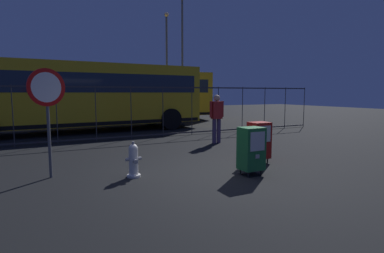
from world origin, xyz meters
The scene contains 11 objects.
ground_plane centered at (0.00, 0.00, 0.00)m, with size 60.00×60.00×0.00m, color black.
fire_hydrant centered at (-1.41, 0.50, 0.35)m, with size 0.33×0.31×0.75m.
newspaper_box_primary centered at (0.86, -0.46, 0.57)m, with size 0.48×0.42×1.02m.
newspaper_box_secondary centered at (1.74, 0.35, 0.57)m, with size 0.48×0.42×1.02m.
stop_sign centered at (-2.95, 1.22, 1.60)m, with size 0.71×0.31×2.23m.
pedestrian centered at (2.36, 3.37, 0.95)m, with size 0.55×0.22×1.67m.
fence_barrier centered at (0.00, 5.69, 1.02)m, with size 18.03×0.04×2.00m.
bus_near centered at (-1.29, 8.69, 1.71)m, with size 10.61×3.17×3.00m.
bus_far centered at (1.61, 12.74, 1.71)m, with size 10.71×3.66×3.00m.
street_light_near_left centered at (5.28, 15.01, 4.25)m, with size 0.32×0.32×7.38m.
street_light_near_right centered at (6.37, 14.71, 4.88)m, with size 0.32×0.32×8.59m.
Camera 1 is at (-3.12, -5.53, 1.74)m, focal length 28.36 mm.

